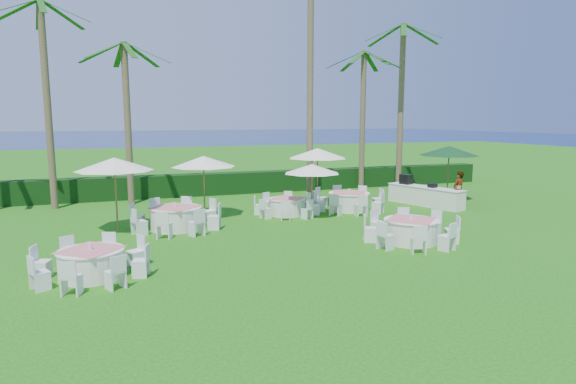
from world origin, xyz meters
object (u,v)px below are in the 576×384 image
object	(u,v)px
banquet_table_c	(411,230)
umbrella_green	(449,151)
banquet_table_a	(91,263)
umbrella_c	(203,161)
banquet_table_f	(349,201)
umbrella_b	(312,169)
buffet_table	(424,195)
umbrella_a	(114,164)
banquet_table_e	(287,206)
banquet_table_d	(176,217)
staff_person	(458,190)
umbrella_d	(318,153)

from	to	relation	value
banquet_table_c	umbrella_green	distance (m)	9.62
banquet_table_a	umbrella_c	world-z (taller)	umbrella_c
banquet_table_f	umbrella_green	bearing A→B (deg)	5.38
umbrella_b	banquet_table_a	bearing A→B (deg)	-148.34
banquet_table_a	buffet_table	xyz separation A→B (m)	(15.03, 6.21, 0.10)
banquet_table_a	umbrella_a	world-z (taller)	umbrella_a
banquet_table_e	banquet_table_f	world-z (taller)	banquet_table_f
banquet_table_a	banquet_table_d	size ratio (longest dim) A/B	0.89
umbrella_b	umbrella_green	distance (m)	8.42
banquet_table_c	staff_person	world-z (taller)	staff_person
banquet_table_e	umbrella_c	size ratio (longest dim) A/B	1.04
banquet_table_f	umbrella_b	size ratio (longest dim) A/B	1.38
umbrella_green	buffet_table	distance (m)	2.89
banquet_table_d	umbrella_b	world-z (taller)	umbrella_b
umbrella_green	buffet_table	world-z (taller)	umbrella_green
banquet_table_c	banquet_table_e	size ratio (longest dim) A/B	1.11
banquet_table_d	umbrella_d	size ratio (longest dim) A/B	1.18
banquet_table_e	umbrella_green	world-z (taller)	umbrella_green
buffet_table	umbrella_d	bearing A→B (deg)	161.57
umbrella_c	buffet_table	distance (m)	10.95
banquet_table_d	staff_person	bearing A→B (deg)	-1.33
banquet_table_e	staff_person	bearing A→B (deg)	-10.60
umbrella_b	umbrella_d	world-z (taller)	umbrella_d
banquet_table_e	umbrella_d	size ratio (longest dim) A/B	0.99
banquet_table_f	umbrella_b	world-z (taller)	umbrella_b
banquet_table_e	banquet_table_d	bearing A→B (deg)	-166.49
banquet_table_f	umbrella_green	distance (m)	6.37
banquet_table_a	umbrella_green	xyz separation A→B (m)	(16.89, 6.87, 2.20)
umbrella_green	banquet_table_a	bearing A→B (deg)	-157.87
banquet_table_e	umbrella_b	xyz separation A→B (m)	(0.78, -0.98, 1.73)
umbrella_b	umbrella_green	size ratio (longest dim) A/B	0.81
umbrella_a	umbrella_c	world-z (taller)	umbrella_a
umbrella_d	banquet_table_d	bearing A→B (deg)	-158.65
banquet_table_d	banquet_table_e	xyz separation A→B (m)	(5.01, 1.20, -0.07)
banquet_table_d	banquet_table_c	bearing A→B (deg)	-33.15
banquet_table_e	umbrella_green	xyz separation A→B (m)	(9.04, 0.57, 2.22)
umbrella_a	umbrella_b	size ratio (longest dim) A/B	1.17
umbrella_c	banquet_table_f	bearing A→B (deg)	-4.73
banquet_table_c	umbrella_a	xyz separation A→B (m)	(-9.53, 4.98, 2.15)
umbrella_green	banquet_table_c	bearing A→B (deg)	-135.23
umbrella_green	umbrella_c	bearing A→B (deg)	-179.95
buffet_table	umbrella_c	bearing A→B (deg)	176.55
banquet_table_e	staff_person	xyz separation A→B (m)	(8.04, -1.51, 0.52)
umbrella_b	umbrella_d	size ratio (longest dim) A/B	0.84
banquet_table_d	umbrella_a	distance (m)	3.01
banquet_table_a	umbrella_d	distance (m)	12.91
banquet_table_d	umbrella_d	xyz separation A→B (m)	(7.15, 2.79, 2.12)
banquet_table_e	umbrella_b	size ratio (longest dim) A/B	1.17
banquet_table_f	umbrella_c	distance (m)	6.97
umbrella_a	umbrella_d	bearing A→B (deg)	15.86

